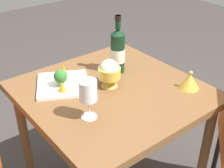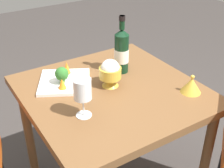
{
  "view_description": "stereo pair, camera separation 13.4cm",
  "coord_description": "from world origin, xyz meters",
  "views": [
    {
      "loc": [
        -1.0,
        0.79,
        1.54
      ],
      "look_at": [
        0.0,
        0.0,
        0.79
      ],
      "focal_mm": 48.93,
      "sensor_mm": 36.0,
      "label": 1
    },
    {
      "loc": [
        -1.08,
        0.68,
        1.54
      ],
      "look_at": [
        0.0,
        0.0,
        0.79
      ],
      "focal_mm": 48.93,
      "sensor_mm": 36.0,
      "label": 2
    }
  ],
  "objects": [
    {
      "name": "dining_table",
      "position": [
        0.0,
        0.0,
        0.66
      ],
      "size": [
        0.83,
        0.83,
        0.76
      ],
      "color": "brown",
      "rests_on": "ground_plane"
    },
    {
      "name": "wine_bottle",
      "position": [
        0.13,
        -0.14,
        0.88
      ],
      "size": [
        0.08,
        0.08,
        0.31
      ],
      "color": "black",
      "rests_on": "dining_table"
    },
    {
      "name": "wine_glass",
      "position": [
        -0.12,
        0.22,
        0.88
      ],
      "size": [
        0.08,
        0.08,
        0.18
      ],
      "color": "white",
      "rests_on": "dining_table"
    },
    {
      "name": "rice_bowl",
      "position": [
        0.04,
        -0.01,
        0.83
      ],
      "size": [
        0.11,
        0.11,
        0.14
      ],
      "color": "gold",
      "rests_on": "dining_table"
    },
    {
      "name": "rice_bowl_lid",
      "position": [
        -0.22,
        -0.31,
        0.79
      ],
      "size": [
        0.1,
        0.1,
        0.09
      ],
      "color": "gold",
      "rests_on": "dining_table"
    },
    {
      "name": "serving_plate",
      "position": [
        0.18,
        0.17,
        0.76
      ],
      "size": [
        0.34,
        0.34,
        0.02
      ],
      "rotation": [
        0.0,
        0.0,
        -0.49
      ],
      "color": "white",
      "rests_on": "dining_table"
    },
    {
      "name": "broccoli_floret",
      "position": [
        0.16,
        0.19,
        0.82
      ],
      "size": [
        0.07,
        0.07,
        0.09
      ],
      "color": "#729E4C",
      "rests_on": "serving_plate"
    },
    {
      "name": "carrot_garnish_left",
      "position": [
        0.11,
        0.21,
        0.8
      ],
      "size": [
        0.04,
        0.04,
        0.05
      ],
      "color": "orange",
      "rests_on": "serving_plate"
    },
    {
      "name": "carrot_garnish_right",
      "position": [
        0.24,
        0.13,
        0.8
      ],
      "size": [
        0.04,
        0.04,
        0.06
      ],
      "color": "orange",
      "rests_on": "serving_plate"
    }
  ]
}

